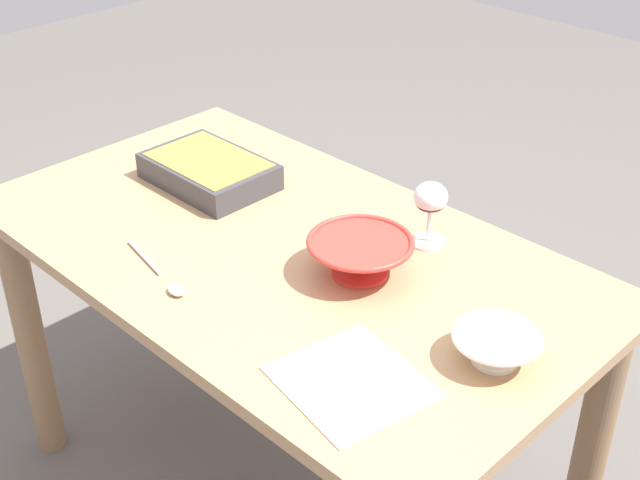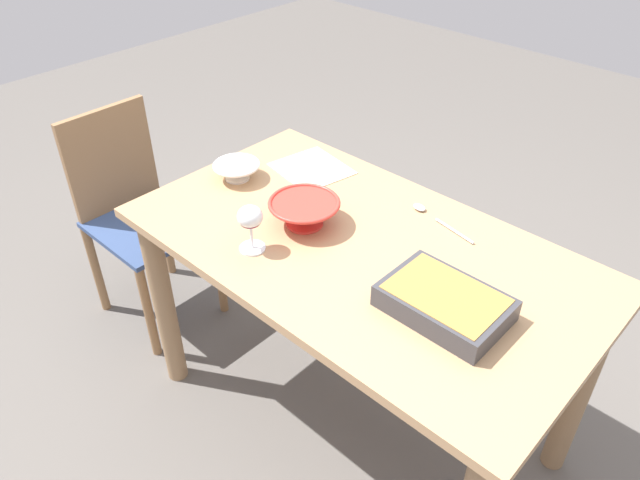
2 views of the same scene
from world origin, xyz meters
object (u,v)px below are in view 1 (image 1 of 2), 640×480
(dining_table, at_px, (283,302))
(napkin, at_px, (351,382))
(serving_spoon, at_px, (165,278))
(wine_glass, at_px, (430,202))
(casserole_dish, at_px, (209,170))
(mixing_bowl, at_px, (496,346))
(small_bowl, at_px, (360,255))

(dining_table, bearing_deg, napkin, 151.67)
(dining_table, relative_size, serving_spoon, 5.56)
(wine_glass, bearing_deg, serving_spoon, 60.02)
(serving_spoon, distance_m, napkin, 0.47)
(napkin, bearing_deg, wine_glass, -66.55)
(casserole_dish, bearing_deg, serving_spoon, 128.86)
(casserole_dish, height_order, mixing_bowl, casserole_dish)
(wine_glass, distance_m, small_bowl, 0.20)
(wine_glass, relative_size, mixing_bowl, 0.90)
(small_bowl, relative_size, napkin, 0.91)
(dining_table, height_order, casserole_dish, casserole_dish)
(wine_glass, distance_m, napkin, 0.49)
(dining_table, relative_size, mixing_bowl, 8.67)
(wine_glass, relative_size, napkin, 0.60)
(mixing_bowl, distance_m, small_bowl, 0.35)
(mixing_bowl, height_order, serving_spoon, mixing_bowl)
(napkin, bearing_deg, casserole_dish, -21.67)
(wine_glass, height_order, mixing_bowl, wine_glass)
(casserole_dish, distance_m, mixing_bowl, 0.87)
(serving_spoon, bearing_deg, small_bowl, -131.40)
(wine_glass, bearing_deg, mixing_bowl, 145.42)
(casserole_dish, distance_m, small_bowl, 0.52)
(mixing_bowl, relative_size, napkin, 0.66)
(wine_glass, height_order, casserole_dish, wine_glass)
(dining_table, bearing_deg, casserole_dish, -12.71)
(mixing_bowl, xyz_separation_m, serving_spoon, (0.61, 0.25, -0.03))
(dining_table, height_order, napkin, napkin)
(casserole_dish, bearing_deg, napkin, 158.33)
(napkin, bearing_deg, small_bowl, -49.90)
(dining_table, bearing_deg, wine_glass, -132.93)
(small_bowl, bearing_deg, napkin, 130.10)
(dining_table, distance_m, casserole_dish, 0.39)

